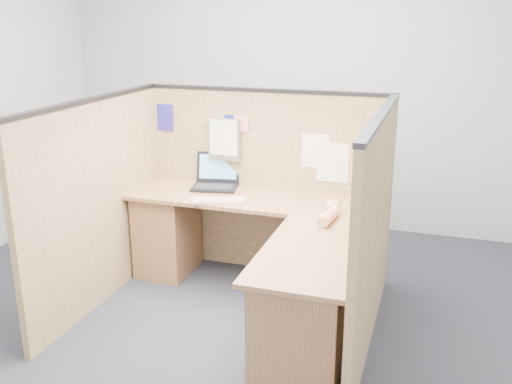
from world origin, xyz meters
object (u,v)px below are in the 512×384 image
(l_desk, at_px, (259,260))
(mouse, at_px, (333,208))
(laptop, at_px, (218,179))
(keyboard, at_px, (219,201))

(l_desk, relative_size, mouse, 16.20)
(laptop, distance_m, keyboard, 0.43)
(laptop, xyz_separation_m, keyboard, (0.17, -0.40, -0.05))
(l_desk, xyz_separation_m, mouse, (0.47, 0.25, 0.36))
(keyboard, bearing_deg, mouse, -14.37)
(l_desk, distance_m, keyboard, 0.55)
(laptop, bearing_deg, l_desk, -58.06)
(l_desk, bearing_deg, mouse, 28.27)
(keyboard, xyz_separation_m, mouse, (0.85, 0.06, 0.01))
(l_desk, bearing_deg, laptop, 133.16)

